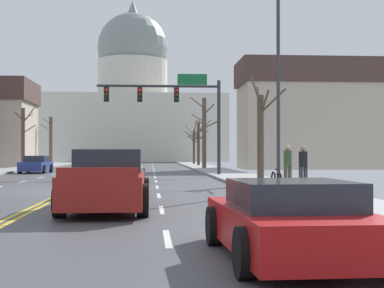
{
  "coord_description": "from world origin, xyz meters",
  "views": [
    {
      "loc": [
        3.19,
        -24.21,
        1.53
      ],
      "look_at": [
        6.45,
        21.45,
        2.2
      ],
      "focal_mm": 55.0,
      "sensor_mm": 36.0,
      "label": 1
    }
  ],
  "objects_px": {
    "sedan_near_04": "(289,221)",
    "sedan_near_01": "(122,173)",
    "sedan_near_02": "(109,179)",
    "street_lamp_right": "(273,61)",
    "sedan_oncoming_00": "(36,165)",
    "pickup_truck_near_03": "(107,183)",
    "pedestrian_00": "(288,163)",
    "sedan_oncoming_01": "(98,163)",
    "pedestrian_01": "(303,165)",
    "sedan_near_00": "(127,170)",
    "signal_gantry": "(174,102)",
    "bicycle_parked": "(276,181)"
  },
  "relations": [
    {
      "from": "sedan_near_04",
      "to": "sedan_near_01",
      "type": "bearing_deg",
      "value": 99.61
    },
    {
      "from": "sedan_near_02",
      "to": "sedan_near_04",
      "type": "bearing_deg",
      "value": -74.76
    },
    {
      "from": "street_lamp_right",
      "to": "sedan_oncoming_00",
      "type": "xyz_separation_m",
      "value": [
        -13.33,
        22.17,
        -4.51
      ]
    },
    {
      "from": "pickup_truck_near_03",
      "to": "pedestrian_00",
      "type": "distance_m",
      "value": 11.24
    },
    {
      "from": "pickup_truck_near_03",
      "to": "pedestrian_00",
      "type": "xyz_separation_m",
      "value": [
        6.96,
        8.81,
        0.36
      ]
    },
    {
      "from": "sedan_near_04",
      "to": "sedan_oncoming_01",
      "type": "height_order",
      "value": "sedan_near_04"
    },
    {
      "from": "pedestrian_00",
      "to": "sedan_oncoming_00",
      "type": "bearing_deg",
      "value": 125.32
    },
    {
      "from": "pedestrian_00",
      "to": "pedestrian_01",
      "type": "distance_m",
      "value": 1.98
    },
    {
      "from": "sedan_near_02",
      "to": "sedan_near_01",
      "type": "bearing_deg",
      "value": 88.83
    },
    {
      "from": "sedan_near_00",
      "to": "pickup_truck_near_03",
      "type": "distance_m",
      "value": 18.18
    },
    {
      "from": "signal_gantry",
      "to": "street_lamp_right",
      "type": "distance_m",
      "value": 15.2
    },
    {
      "from": "sedan_near_04",
      "to": "bicycle_parked",
      "type": "xyz_separation_m",
      "value": [
        2.56,
        12.66,
        -0.05
      ]
    },
    {
      "from": "sedan_near_00",
      "to": "sedan_near_04",
      "type": "relative_size",
      "value": 1.08
    },
    {
      "from": "sedan_near_02",
      "to": "sedan_oncoming_01",
      "type": "relative_size",
      "value": 0.99
    },
    {
      "from": "street_lamp_right",
      "to": "sedan_oncoming_01",
      "type": "relative_size",
      "value": 1.92
    },
    {
      "from": "sedan_near_04",
      "to": "bicycle_parked",
      "type": "bearing_deg",
      "value": 78.55
    },
    {
      "from": "signal_gantry",
      "to": "sedan_oncoming_01",
      "type": "distance_m",
      "value": 19.43
    },
    {
      "from": "sedan_near_02",
      "to": "signal_gantry",
      "type": "bearing_deg",
      "value": 79.63
    },
    {
      "from": "street_lamp_right",
      "to": "bicycle_parked",
      "type": "xyz_separation_m",
      "value": [
        -0.22,
        -1.64,
        -4.64
      ]
    },
    {
      "from": "street_lamp_right",
      "to": "sedan_oncoming_00",
      "type": "relative_size",
      "value": 2.01
    },
    {
      "from": "sedan_oncoming_01",
      "to": "pedestrian_01",
      "type": "height_order",
      "value": "pedestrian_01"
    },
    {
      "from": "sedan_near_02",
      "to": "street_lamp_right",
      "type": "bearing_deg",
      "value": 14.05
    },
    {
      "from": "signal_gantry",
      "to": "pedestrian_01",
      "type": "distance_m",
      "value": 16.0
    },
    {
      "from": "sedan_oncoming_00",
      "to": "pedestrian_01",
      "type": "relative_size",
      "value": 2.57
    },
    {
      "from": "street_lamp_right",
      "to": "pedestrian_01",
      "type": "height_order",
      "value": "street_lamp_right"
    },
    {
      "from": "sedan_near_04",
      "to": "sedan_oncoming_01",
      "type": "bearing_deg",
      "value": 98.3
    },
    {
      "from": "pedestrian_01",
      "to": "sedan_near_02",
      "type": "bearing_deg",
      "value": -168.73
    },
    {
      "from": "sedan_near_02",
      "to": "sedan_oncoming_00",
      "type": "xyz_separation_m",
      "value": [
        -7.08,
        23.74,
        0.03
      ]
    },
    {
      "from": "sedan_near_02",
      "to": "bicycle_parked",
      "type": "xyz_separation_m",
      "value": [
        6.03,
        -0.08,
        -0.09
      ]
    },
    {
      "from": "sedan_oncoming_00",
      "to": "pickup_truck_near_03",
      "type": "bearing_deg",
      "value": -75.72
    },
    {
      "from": "sedan_near_00",
      "to": "signal_gantry",
      "type": "bearing_deg",
      "value": 51.51
    },
    {
      "from": "sedan_near_02",
      "to": "sedan_near_00",
      "type": "bearing_deg",
      "value": 89.34
    },
    {
      "from": "bicycle_parked",
      "to": "sedan_near_02",
      "type": "bearing_deg",
      "value": 179.25
    },
    {
      "from": "signal_gantry",
      "to": "pickup_truck_near_03",
      "type": "relative_size",
      "value": 1.45
    },
    {
      "from": "sedan_oncoming_00",
      "to": "sedan_oncoming_01",
      "type": "distance_m",
      "value": 11.15
    },
    {
      "from": "sedan_near_00",
      "to": "pickup_truck_near_03",
      "type": "relative_size",
      "value": 0.86
    },
    {
      "from": "signal_gantry",
      "to": "street_lamp_right",
      "type": "relative_size",
      "value": 0.92
    },
    {
      "from": "sedan_near_01",
      "to": "sedan_oncoming_01",
      "type": "relative_size",
      "value": 0.99
    },
    {
      "from": "sedan_near_01",
      "to": "pedestrian_00",
      "type": "xyz_separation_m",
      "value": [
        7.15,
        -3.48,
        0.54
      ]
    },
    {
      "from": "sedan_near_01",
      "to": "bicycle_parked",
      "type": "xyz_separation_m",
      "value": [
        5.89,
        -7.01,
        -0.06
      ]
    },
    {
      "from": "pedestrian_01",
      "to": "sedan_oncoming_00",
      "type": "bearing_deg",
      "value": 123.12
    },
    {
      "from": "pickup_truck_near_03",
      "to": "sedan_oncoming_01",
      "type": "relative_size",
      "value": 1.22
    },
    {
      "from": "sedan_near_00",
      "to": "sedan_near_02",
      "type": "distance_m",
      "value": 12.82
    },
    {
      "from": "street_lamp_right",
      "to": "sedan_near_02",
      "type": "relative_size",
      "value": 1.93
    },
    {
      "from": "sedan_near_04",
      "to": "pedestrian_00",
      "type": "distance_m",
      "value": 16.64
    },
    {
      "from": "pickup_truck_near_03",
      "to": "bicycle_parked",
      "type": "height_order",
      "value": "pickup_truck_near_03"
    },
    {
      "from": "signal_gantry",
      "to": "sedan_near_02",
      "type": "distance_m",
      "value": 17.2
    },
    {
      "from": "signal_gantry",
      "to": "pedestrian_00",
      "type": "height_order",
      "value": "signal_gantry"
    },
    {
      "from": "sedan_near_00",
      "to": "bicycle_parked",
      "type": "relative_size",
      "value": 2.65
    },
    {
      "from": "sedan_near_02",
      "to": "pedestrian_01",
      "type": "xyz_separation_m",
      "value": [
        7.43,
        1.48,
        0.48
      ]
    }
  ]
}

